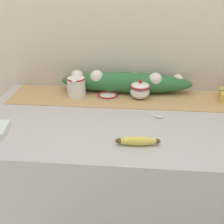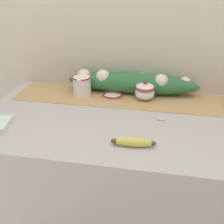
{
  "view_description": "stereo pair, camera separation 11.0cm",
  "coord_description": "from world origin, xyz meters",
  "px_view_note": "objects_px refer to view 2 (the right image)",
  "views": [
    {
      "loc": [
        0.06,
        -1.18,
        1.56
      ],
      "look_at": [
        -0.05,
        -0.05,
        0.99
      ],
      "focal_mm": 45.0,
      "sensor_mm": 36.0,
      "label": 1
    },
    {
      "loc": [
        0.16,
        -1.17,
        1.56
      ],
      "look_at": [
        -0.05,
        -0.05,
        0.99
      ],
      "focal_mm": 45.0,
      "sensor_mm": 36.0,
      "label": 2
    }
  ],
  "objects_px": {
    "spoon": "(158,118)",
    "cream_pitcher": "(82,85)",
    "small_dish": "(112,96)",
    "banana": "(133,142)",
    "sugar_bowl": "(145,91)"
  },
  "relations": [
    {
      "from": "sugar_bowl",
      "to": "spoon",
      "type": "bearing_deg",
      "value": -69.14
    },
    {
      "from": "sugar_bowl",
      "to": "small_dish",
      "type": "relative_size",
      "value": 0.99
    },
    {
      "from": "small_dish",
      "to": "banana",
      "type": "bearing_deg",
      "value": -69.79
    },
    {
      "from": "banana",
      "to": "spoon",
      "type": "relative_size",
      "value": 0.96
    },
    {
      "from": "small_dish",
      "to": "spoon",
      "type": "distance_m",
      "value": 0.33
    },
    {
      "from": "small_dish",
      "to": "sugar_bowl",
      "type": "bearing_deg",
      "value": 2.1
    },
    {
      "from": "sugar_bowl",
      "to": "spoon",
      "type": "height_order",
      "value": "sugar_bowl"
    },
    {
      "from": "spoon",
      "to": "sugar_bowl",
      "type": "bearing_deg",
      "value": 121.27
    },
    {
      "from": "sugar_bowl",
      "to": "small_dish",
      "type": "height_order",
      "value": "sugar_bowl"
    },
    {
      "from": "cream_pitcher",
      "to": "sugar_bowl",
      "type": "xyz_separation_m",
      "value": [
        0.35,
        -0.0,
        -0.01
      ]
    },
    {
      "from": "cream_pitcher",
      "to": "small_dish",
      "type": "xyz_separation_m",
      "value": [
        0.17,
        -0.01,
        -0.05
      ]
    },
    {
      "from": "sugar_bowl",
      "to": "spoon",
      "type": "distance_m",
      "value": 0.23
    },
    {
      "from": "spoon",
      "to": "cream_pitcher",
      "type": "bearing_deg",
      "value": 164.02
    },
    {
      "from": "cream_pitcher",
      "to": "spoon",
      "type": "distance_m",
      "value": 0.48
    },
    {
      "from": "cream_pitcher",
      "to": "small_dish",
      "type": "distance_m",
      "value": 0.18
    }
  ]
}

